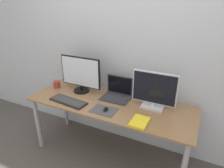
% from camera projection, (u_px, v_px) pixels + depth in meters
% --- Properties ---
extents(wall_back, '(7.00, 0.05, 2.50)m').
position_uv_depth(wall_back, '(125.00, 47.00, 2.31)').
color(wall_back, silver).
rests_on(wall_back, ground_plane).
extents(desk, '(1.84, 0.66, 0.72)m').
position_uv_depth(desk, '(110.00, 111.00, 2.25)').
color(desk, olive).
rests_on(desk, ground_plane).
extents(monitor_left, '(0.52, 0.19, 0.44)m').
position_uv_depth(monitor_left, '(81.00, 74.00, 2.38)').
color(monitor_left, black).
rests_on(monitor_left, desk).
extents(monitor_right, '(0.46, 0.16, 0.39)m').
position_uv_depth(monitor_right, '(154.00, 91.00, 2.04)').
color(monitor_right, silver).
rests_on(monitor_right, desk).
extents(laptop, '(0.32, 0.24, 0.24)m').
position_uv_depth(laptop, '(117.00, 93.00, 2.30)').
color(laptop, '#333338').
rests_on(laptop, desk).
extents(keyboard, '(0.45, 0.20, 0.02)m').
position_uv_depth(keyboard, '(68.00, 101.00, 2.22)').
color(keyboard, black).
rests_on(keyboard, desk).
extents(mousepad, '(0.26, 0.19, 0.00)m').
position_uv_depth(mousepad, '(104.00, 110.00, 2.05)').
color(mousepad, '#47474C').
rests_on(mousepad, desk).
extents(mouse, '(0.04, 0.07, 0.03)m').
position_uv_depth(mouse, '(106.00, 109.00, 2.04)').
color(mouse, black).
rests_on(mouse, mousepad).
extents(book, '(0.15, 0.21, 0.02)m').
position_uv_depth(book, '(140.00, 122.00, 1.85)').
color(book, yellow).
rests_on(book, desk).
extents(mug, '(0.08, 0.08, 0.09)m').
position_uv_depth(mug, '(57.00, 84.00, 2.55)').
color(mug, '#99382D').
rests_on(mug, desk).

